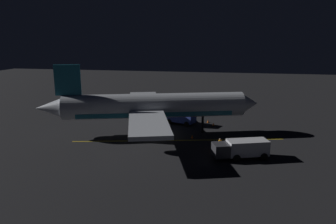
% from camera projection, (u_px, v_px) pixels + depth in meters
% --- Properties ---
extents(ground_plane, '(180.00, 180.00, 0.20)m').
position_uv_depth(ground_plane, '(155.00, 135.00, 47.05)').
color(ground_plane, black).
extents(apron_guide_stripe, '(6.89, 29.21, 0.01)m').
position_uv_depth(apron_guide_stripe, '(179.00, 140.00, 44.11)').
color(apron_guide_stripe, gold).
rests_on(apron_guide_stripe, ground_plane).
extents(airliner, '(28.00, 32.29, 10.50)m').
position_uv_depth(airliner, '(151.00, 107.00, 46.01)').
color(airliner, silver).
rests_on(airliner, ground_plane).
extents(baggage_truck, '(4.09, 6.89, 2.24)m').
position_uv_depth(baggage_truck, '(242.00, 149.00, 37.26)').
color(baggage_truck, silver).
rests_on(baggage_truck, ground_plane).
extents(catering_truck, '(4.28, 6.88, 2.54)m').
position_uv_depth(catering_truck, '(178.00, 116.00, 52.50)').
color(catering_truck, navy).
rests_on(catering_truck, ground_plane).
extents(ground_crew_worker, '(0.40, 0.40, 1.74)m').
position_uv_depth(ground_crew_worker, '(220.00, 145.00, 39.58)').
color(ground_crew_worker, black).
rests_on(ground_crew_worker, ground_plane).
extents(traffic_cone_near_left, '(0.50, 0.50, 0.55)m').
position_uv_depth(traffic_cone_near_left, '(192.00, 137.00, 44.93)').
color(traffic_cone_near_left, '#EA590F').
rests_on(traffic_cone_near_left, ground_plane).
extents(traffic_cone_near_right, '(0.50, 0.50, 0.55)m').
position_uv_depth(traffic_cone_near_right, '(208.00, 121.00, 53.21)').
color(traffic_cone_near_right, '#EA590F').
rests_on(traffic_cone_near_right, ground_plane).
extents(traffic_cone_under_wing, '(0.50, 0.50, 0.55)m').
position_uv_depth(traffic_cone_under_wing, '(213.00, 124.00, 51.41)').
color(traffic_cone_under_wing, '#EA590F').
rests_on(traffic_cone_under_wing, ground_plane).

